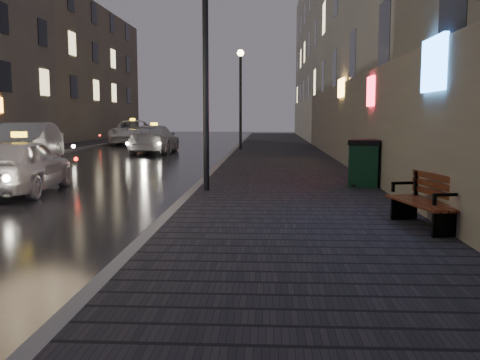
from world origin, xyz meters
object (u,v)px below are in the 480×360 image
(lamp_near, at_px, (206,50))
(car_left_mid, at_px, (25,144))
(trash_bin, at_px, (365,163))
(taxi_near, at_px, (21,165))
(bench, at_px, (428,201))
(taxi_far, at_px, (133,132))
(lamp_far, at_px, (241,87))
(taxi_mid, at_px, (154,139))

(lamp_near, height_order, car_left_mid, lamp_near)
(trash_bin, xyz_separation_m, taxi_near, (-8.70, -0.62, -0.05))
(lamp_near, bearing_deg, bench, -45.45)
(lamp_near, height_order, taxi_near, lamp_near)
(bench, bearing_deg, taxi_far, 101.13)
(lamp_far, height_order, car_left_mid, lamp_far)
(taxi_near, height_order, taxi_mid, taxi_mid)
(car_left_mid, relative_size, taxi_mid, 1.01)
(taxi_mid, height_order, taxi_far, taxi_far)
(lamp_near, bearing_deg, taxi_far, 108.19)
(taxi_near, height_order, car_left_mid, car_left_mid)
(bench, xyz_separation_m, taxi_far, (-12.02, 28.35, 0.24))
(car_left_mid, xyz_separation_m, taxi_mid, (3.49, 7.54, -0.11))
(bench, bearing_deg, taxi_mid, 102.09)
(lamp_near, distance_m, taxi_near, 5.52)
(bench, xyz_separation_m, taxi_near, (-8.82, 4.47, 0.12))
(car_left_mid, distance_m, taxi_far, 16.57)
(lamp_near, xyz_separation_m, bench, (4.07, -4.13, -2.91))
(lamp_far, bearing_deg, bench, -78.58)
(lamp_far, distance_m, car_left_mid, 11.87)
(trash_bin, bearing_deg, lamp_near, -150.29)
(taxi_mid, bearing_deg, car_left_mid, 64.27)
(lamp_far, bearing_deg, trash_bin, -75.29)
(lamp_far, height_order, taxi_far, lamp_far)
(lamp_far, height_order, trash_bin, lamp_far)
(taxi_near, bearing_deg, taxi_mid, -95.70)
(lamp_near, xyz_separation_m, trash_bin, (3.95, 0.96, -2.73))
(bench, bearing_deg, lamp_near, 122.69)
(taxi_near, relative_size, taxi_mid, 0.82)
(taxi_far, bearing_deg, taxi_mid, -76.55)
(lamp_near, bearing_deg, taxi_mid, 106.56)
(taxi_near, bearing_deg, car_left_mid, -70.76)
(trash_bin, bearing_deg, car_left_mid, 166.86)
(lamp_near, distance_m, trash_bin, 4.90)
(car_left_mid, height_order, taxi_mid, car_left_mid)
(bench, distance_m, trash_bin, 5.09)
(taxi_near, bearing_deg, bench, 148.33)
(bench, relative_size, car_left_mid, 0.35)
(lamp_far, distance_m, taxi_mid, 5.35)
(lamp_near, height_order, trash_bin, lamp_near)
(taxi_far, bearing_deg, trash_bin, -70.32)
(trash_bin, distance_m, taxi_near, 8.73)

